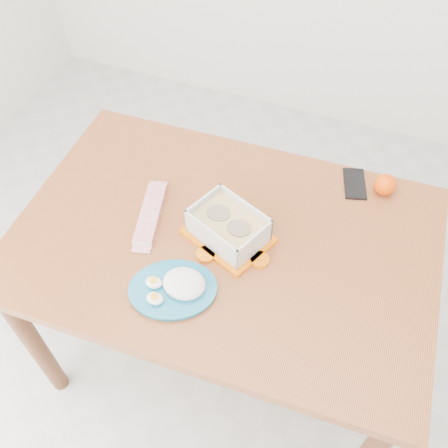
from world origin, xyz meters
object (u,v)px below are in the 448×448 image
(orange_fruit, at_px, (385,185))
(food_container, at_px, (228,227))
(dining_table, at_px, (224,255))
(smartphone, at_px, (355,184))
(rice_plate, at_px, (176,286))

(orange_fruit, bearing_deg, food_container, -139.09)
(dining_table, relative_size, food_container, 4.43)
(orange_fruit, distance_m, smartphone, 0.09)
(food_container, xyz_separation_m, rice_plate, (-0.07, -0.22, -0.03))
(food_container, xyz_separation_m, smartphone, (0.30, 0.34, -0.04))
(dining_table, bearing_deg, orange_fruit, 38.45)
(smartphone, bearing_deg, food_container, -147.79)
(food_container, distance_m, smartphone, 0.46)
(rice_plate, bearing_deg, dining_table, 51.98)
(rice_plate, xyz_separation_m, smartphone, (0.37, 0.56, -0.02))
(orange_fruit, height_order, rice_plate, orange_fruit)
(rice_plate, relative_size, smartphone, 2.34)
(dining_table, height_order, orange_fruit, orange_fruit)
(dining_table, relative_size, orange_fruit, 18.26)
(rice_plate, bearing_deg, smartphone, 32.71)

